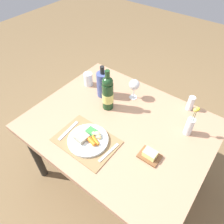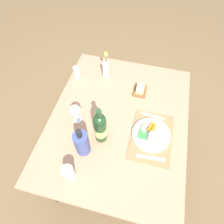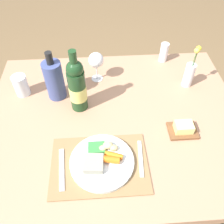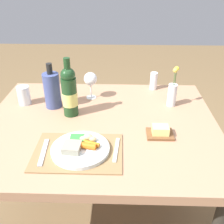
{
  "view_description": "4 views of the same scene",
  "coord_description": "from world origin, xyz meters",
  "px_view_note": "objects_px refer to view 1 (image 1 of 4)",
  "views": [
    {
      "loc": [
        0.54,
        -0.8,
        1.8
      ],
      "look_at": [
        -0.07,
        0.0,
        0.78
      ],
      "focal_mm": 33.56,
      "sensor_mm": 36.0,
      "label": 1
    },
    {
      "loc": [
        -0.73,
        -0.13,
        1.91
      ],
      "look_at": [
        -0.01,
        0.05,
        0.79
      ],
      "focal_mm": 30.93,
      "sensor_mm": 36.0,
      "label": 2
    },
    {
      "loc": [
        -0.07,
        -0.74,
        1.58
      ],
      "look_at": [
        -0.02,
        -0.05,
        0.8
      ],
      "focal_mm": 38.18,
      "sensor_mm": 36.0,
      "label": 3
    },
    {
      "loc": [
        0.1,
        -1.17,
        1.45
      ],
      "look_at": [
        0.06,
        -0.02,
        0.78
      ],
      "focal_mm": 41.82,
      "sensor_mm": 36.0,
      "label": 4
    }
  ],
  "objects_px": {
    "fork": "(68,130)",
    "dinner_plate": "(88,139)",
    "water_tumbler": "(88,80)",
    "flower_vase": "(190,125)",
    "salt_shaker": "(191,103)",
    "cooler_bottle": "(103,84)",
    "knife": "(109,152)",
    "dining_table": "(120,130)",
    "butter_dish": "(150,155)",
    "wine_glass": "(134,85)",
    "wine_bottle": "(108,93)"
  },
  "relations": [
    {
      "from": "fork",
      "to": "butter_dish",
      "type": "xyz_separation_m",
      "value": [
        0.54,
        0.16,
        0.01
      ]
    },
    {
      "from": "dining_table",
      "to": "flower_vase",
      "type": "height_order",
      "value": "flower_vase"
    },
    {
      "from": "fork",
      "to": "water_tumbler",
      "type": "relative_size",
      "value": 1.69
    },
    {
      "from": "fork",
      "to": "wine_glass",
      "type": "height_order",
      "value": "wine_glass"
    },
    {
      "from": "salt_shaker",
      "to": "cooler_bottle",
      "type": "bearing_deg",
      "value": -156.73
    },
    {
      "from": "dining_table",
      "to": "wine_glass",
      "type": "xyz_separation_m",
      "value": [
        -0.08,
        0.29,
        0.2
      ]
    },
    {
      "from": "wine_glass",
      "to": "salt_shaker",
      "type": "bearing_deg",
      "value": 19.69
    },
    {
      "from": "wine_bottle",
      "to": "water_tumbler",
      "type": "bearing_deg",
      "value": 158.81
    },
    {
      "from": "fork",
      "to": "dinner_plate",
      "type": "bearing_deg",
      "value": 2.45
    },
    {
      "from": "salt_shaker",
      "to": "water_tumbler",
      "type": "bearing_deg",
      "value": -163.5
    },
    {
      "from": "water_tumbler",
      "to": "salt_shaker",
      "type": "height_order",
      "value": "salt_shaker"
    },
    {
      "from": "knife",
      "to": "wine_glass",
      "type": "relative_size",
      "value": 1.02
    },
    {
      "from": "dining_table",
      "to": "butter_dish",
      "type": "relative_size",
      "value": 9.55
    },
    {
      "from": "fork",
      "to": "salt_shaker",
      "type": "distance_m",
      "value": 0.9
    },
    {
      "from": "cooler_bottle",
      "to": "water_tumbler",
      "type": "height_order",
      "value": "cooler_bottle"
    },
    {
      "from": "knife",
      "to": "water_tumbler",
      "type": "bearing_deg",
      "value": 146.66
    },
    {
      "from": "knife",
      "to": "butter_dish",
      "type": "height_order",
      "value": "butter_dish"
    },
    {
      "from": "fork",
      "to": "water_tumbler",
      "type": "height_order",
      "value": "water_tumbler"
    },
    {
      "from": "flower_vase",
      "to": "salt_shaker",
      "type": "bearing_deg",
      "value": 110.01
    },
    {
      "from": "wine_bottle",
      "to": "butter_dish",
      "type": "xyz_separation_m",
      "value": [
        0.47,
        -0.19,
        -0.12
      ]
    },
    {
      "from": "dinner_plate",
      "to": "flower_vase",
      "type": "distance_m",
      "value": 0.66
    },
    {
      "from": "knife",
      "to": "salt_shaker",
      "type": "height_order",
      "value": "salt_shaker"
    },
    {
      "from": "knife",
      "to": "flower_vase",
      "type": "xyz_separation_m",
      "value": [
        0.32,
        0.44,
        0.07
      ]
    },
    {
      "from": "cooler_bottle",
      "to": "butter_dish",
      "type": "distance_m",
      "value": 0.66
    },
    {
      "from": "salt_shaker",
      "to": "knife",
      "type": "bearing_deg",
      "value": -109.33
    },
    {
      "from": "knife",
      "to": "cooler_bottle",
      "type": "distance_m",
      "value": 0.56
    },
    {
      "from": "knife",
      "to": "flower_vase",
      "type": "relative_size",
      "value": 0.7
    },
    {
      "from": "wine_glass",
      "to": "cooler_bottle",
      "type": "bearing_deg",
      "value": -150.36
    },
    {
      "from": "knife",
      "to": "butter_dish",
      "type": "relative_size",
      "value": 1.32
    },
    {
      "from": "wine_bottle",
      "to": "dining_table",
      "type": "bearing_deg",
      "value": -26.0
    },
    {
      "from": "flower_vase",
      "to": "knife",
      "type": "bearing_deg",
      "value": -125.61
    },
    {
      "from": "fork",
      "to": "cooler_bottle",
      "type": "bearing_deg",
      "value": 92.14
    },
    {
      "from": "fork",
      "to": "cooler_bottle",
      "type": "height_order",
      "value": "cooler_bottle"
    },
    {
      "from": "knife",
      "to": "cooler_bottle",
      "type": "bearing_deg",
      "value": 137.4
    },
    {
      "from": "flower_vase",
      "to": "dinner_plate",
      "type": "bearing_deg",
      "value": -136.75
    },
    {
      "from": "dinner_plate",
      "to": "salt_shaker",
      "type": "relative_size",
      "value": 2.29
    },
    {
      "from": "fork",
      "to": "dining_table",
      "type": "bearing_deg",
      "value": 43.73
    },
    {
      "from": "flower_vase",
      "to": "salt_shaker",
      "type": "distance_m",
      "value": 0.24
    },
    {
      "from": "dinner_plate",
      "to": "fork",
      "type": "distance_m",
      "value": 0.16
    },
    {
      "from": "wine_bottle",
      "to": "water_tumbler",
      "type": "relative_size",
      "value": 2.93
    },
    {
      "from": "wine_bottle",
      "to": "flower_vase",
      "type": "xyz_separation_m",
      "value": [
        0.58,
        0.12,
        -0.05
      ]
    },
    {
      "from": "wine_bottle",
      "to": "butter_dish",
      "type": "distance_m",
      "value": 0.52
    },
    {
      "from": "fork",
      "to": "flower_vase",
      "type": "bearing_deg",
      "value": 31.68
    },
    {
      "from": "wine_glass",
      "to": "knife",
      "type": "bearing_deg",
      "value": -72.52
    },
    {
      "from": "fork",
      "to": "salt_shaker",
      "type": "bearing_deg",
      "value": 46.71
    },
    {
      "from": "water_tumbler",
      "to": "flower_vase",
      "type": "relative_size",
      "value": 0.46
    },
    {
      "from": "water_tumbler",
      "to": "flower_vase",
      "type": "bearing_deg",
      "value": 0.48
    },
    {
      "from": "knife",
      "to": "wine_bottle",
      "type": "height_order",
      "value": "wine_bottle"
    },
    {
      "from": "dinner_plate",
      "to": "knife",
      "type": "bearing_deg",
      "value": 2.46
    },
    {
      "from": "flower_vase",
      "to": "dining_table",
      "type": "bearing_deg",
      "value": -153.1
    }
  ]
}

